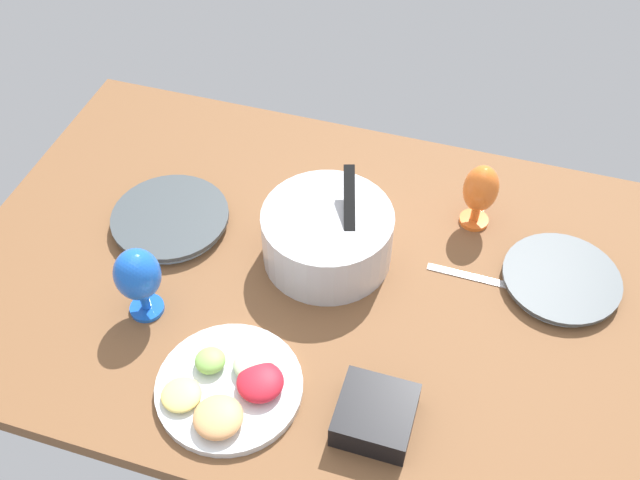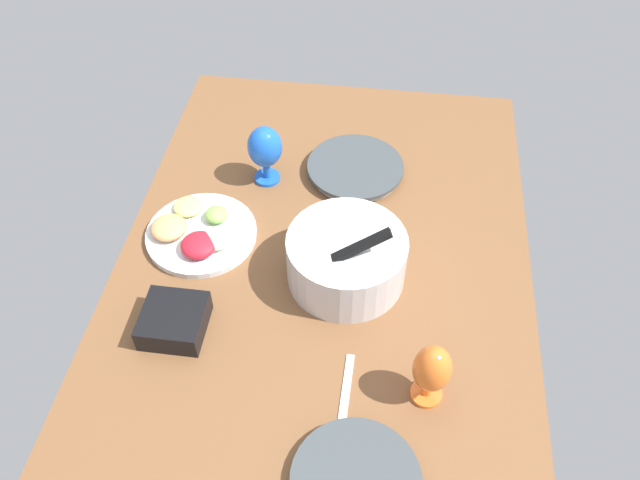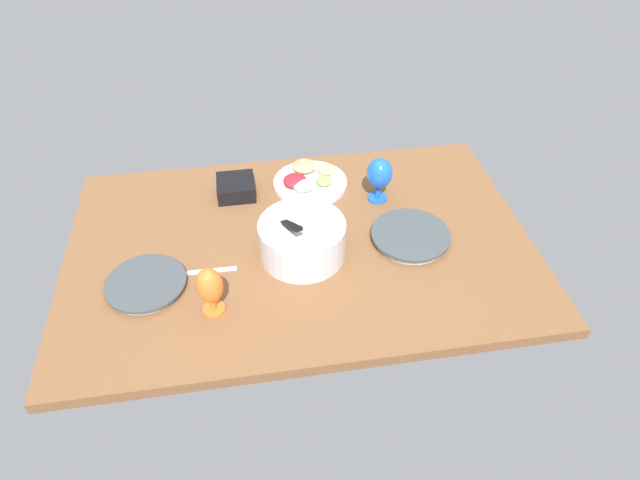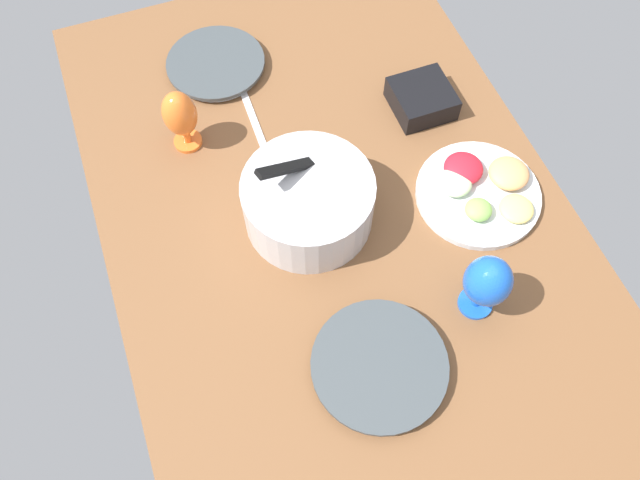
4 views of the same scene
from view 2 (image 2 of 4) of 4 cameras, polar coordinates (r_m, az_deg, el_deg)
The scene contains 8 objects.
ground_plane at distance 161.39cm, azimuth 0.12°, elevation -3.43°, with size 160.00×104.00×4.00cm, color brown.
dinner_plate_left at distance 184.53cm, azimuth 3.15°, elevation 6.34°, with size 27.52×27.52×3.00cm.
mixing_bowl at distance 154.08cm, azimuth 2.37°, elevation -1.51°, with size 28.91×28.91×20.15cm.
fruit_platter at distance 169.11cm, azimuth -10.76°, elevation 0.67°, with size 28.84×28.84×5.52cm.
hurricane_glass_blue at distance 176.72cm, azimuth -4.92°, elevation 8.10°, with size 9.58×9.58×17.80cm.
hurricane_glass_orange at distance 134.47cm, azimuth 9.91°, elevation -11.35°, with size 8.01×8.01×17.03cm.
square_bowl_black at distance 151.05cm, azimuth -12.87°, elevation -6.93°, with size 14.21×14.21×6.18cm.
fork_by_right_plate at distance 141.64cm, azimuth 2.32°, elevation -13.21°, with size 18.00×1.80×0.60cm, color silver.
Camera 2 is at (99.21, 12.74, 124.66)cm, focal length 36.00 mm.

